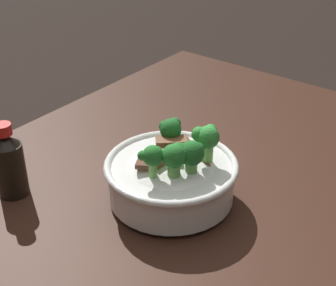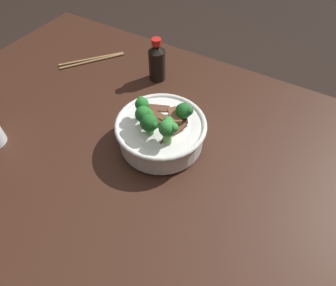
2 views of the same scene
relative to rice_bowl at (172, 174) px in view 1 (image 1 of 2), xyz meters
name	(u,v)px [view 1 (image 1 of 2)]	position (x,y,z in m)	size (l,w,h in m)	color
dining_table	(157,278)	(-0.06, -0.01, -0.17)	(1.28, 0.83, 0.80)	#381E14
rice_bowl	(172,174)	(0.00, 0.00, 0.00)	(0.22, 0.22, 0.13)	white
soy_sauce_bottle	(9,164)	(-0.15, 0.22, 0.01)	(0.05, 0.05, 0.13)	black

